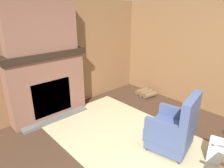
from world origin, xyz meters
TOP-DOWN VIEW (x-y plane):
  - wood_panel_wall_left at (-2.72, 0.00)m, footprint 0.06×5.97m
  - fireplace_hearth at (-2.51, 0.00)m, footprint 0.54×1.66m
  - chimney_breast at (-2.52, 0.00)m, footprint 0.29×1.37m
  - area_rug at (-0.65, 0.60)m, footprint 3.60×1.93m
  - armchair at (-0.15, 0.94)m, footprint 0.77×0.78m
  - firewood_stack at (-1.80, 2.35)m, footprint 0.49×0.43m
  - laundry_basket at (0.53, 1.25)m, footprint 0.49×0.41m
  - oil_lamp_vase at (-2.55, -0.37)m, footprint 0.12×0.12m
  - storage_case at (-2.55, 0.29)m, footprint 0.18×0.20m

SIDE VIEW (x-z plane):
  - area_rug at x=-0.65m, z-range 0.00..0.01m
  - firewood_stack at x=-1.80m, z-range 0.00..0.15m
  - laundry_basket at x=0.53m, z-range 0.00..0.31m
  - armchair at x=-0.15m, z-range -0.14..0.86m
  - fireplace_hearth at x=-2.51m, z-range -0.01..1.39m
  - wood_panel_wall_left at x=-2.72m, z-range 0.00..2.37m
  - storage_case at x=-2.55m, z-range 1.40..1.52m
  - oil_lamp_vase at x=-2.55m, z-range 1.37..1.60m
  - chimney_breast at x=-2.52m, z-range 1.40..2.35m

